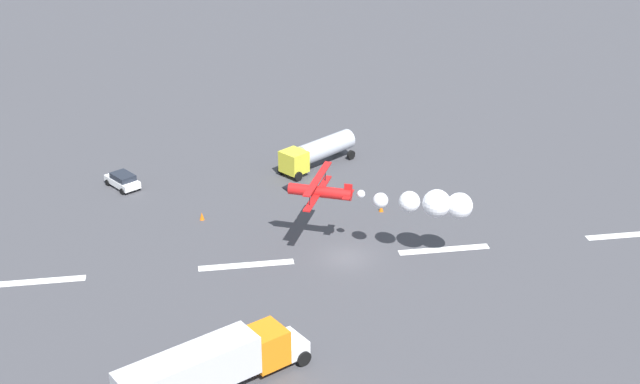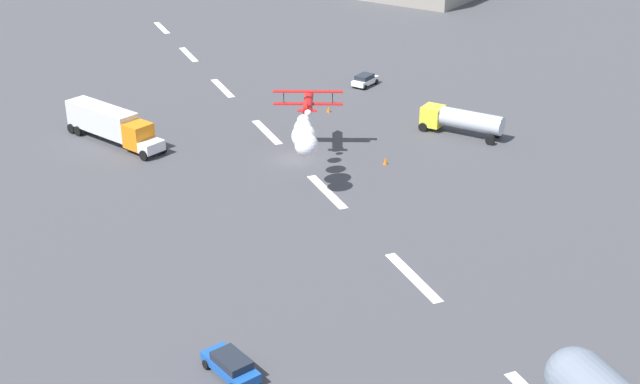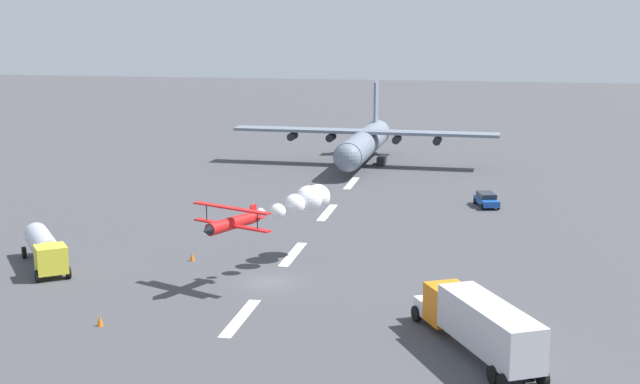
# 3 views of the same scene
# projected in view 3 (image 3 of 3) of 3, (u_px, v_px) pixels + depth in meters

# --- Properties ---
(ground_plane) EXTENTS (440.00, 440.00, 0.00)m
(ground_plane) POSITION_uv_depth(u_px,v_px,m) (270.00, 282.00, 70.48)
(ground_plane) COLOR #424247
(ground_plane) RESTS_ON ground
(runway_stripe_3) EXTENTS (8.00, 0.90, 0.01)m
(runway_stripe_3) POSITION_uv_depth(u_px,v_px,m) (241.00, 318.00, 62.24)
(runway_stripe_3) COLOR white
(runway_stripe_3) RESTS_ON ground
(runway_stripe_4) EXTENTS (8.00, 0.90, 0.01)m
(runway_stripe_4) POSITION_uv_depth(u_px,v_px,m) (293.00, 254.00, 78.73)
(runway_stripe_4) COLOR white
(runway_stripe_4) RESTS_ON ground
(runway_stripe_5) EXTENTS (8.00, 0.90, 0.01)m
(runway_stripe_5) POSITION_uv_depth(u_px,v_px,m) (327.00, 212.00, 95.22)
(runway_stripe_5) COLOR white
(runway_stripe_5) RESTS_ON ground
(runway_stripe_6) EXTENTS (8.00, 0.90, 0.01)m
(runway_stripe_6) POSITION_uv_depth(u_px,v_px,m) (352.00, 183.00, 111.71)
(runway_stripe_6) COLOR white
(runway_stripe_6) RESTS_ON ground
(cargo_transport_plane) EXTENTS (26.98, 37.45, 10.97)m
(cargo_transport_plane) POSITION_uv_depth(u_px,v_px,m) (363.00, 143.00, 123.36)
(cargo_transport_plane) COLOR slate
(cargo_transport_plane) RESTS_ON ground
(stunt_biplane_red) EXTENTS (15.24, 9.16, 2.39)m
(stunt_biplane_red) POSITION_uv_depth(u_px,v_px,m) (294.00, 204.00, 74.38)
(stunt_biplane_red) COLOR red
(semi_truck_orange) EXTENTS (13.22, 8.84, 3.70)m
(semi_truck_orange) POSITION_uv_depth(u_px,v_px,m) (478.00, 322.00, 55.22)
(semi_truck_orange) COLOR silver
(semi_truck_orange) RESTS_ON ground
(fuel_tanker_truck) EXTENTS (8.86, 7.48, 2.90)m
(fuel_tanker_truck) POSITION_uv_depth(u_px,v_px,m) (44.00, 248.00, 74.18)
(fuel_tanker_truck) COLOR yellow
(fuel_tanker_truck) RESTS_ON ground
(followme_car_yellow) EXTENTS (4.81, 2.98, 1.52)m
(followme_car_yellow) POSITION_uv_depth(u_px,v_px,m) (487.00, 199.00, 98.08)
(followme_car_yellow) COLOR #194CA5
(followme_car_yellow) RESTS_ON ground
(traffic_cone_near) EXTENTS (0.44, 0.44, 0.75)m
(traffic_cone_near) POSITION_uv_depth(u_px,v_px,m) (100.00, 321.00, 60.56)
(traffic_cone_near) COLOR orange
(traffic_cone_near) RESTS_ON ground
(traffic_cone_far) EXTENTS (0.44, 0.44, 0.75)m
(traffic_cone_far) POSITION_uv_depth(u_px,v_px,m) (192.00, 257.00, 76.53)
(traffic_cone_far) COLOR orange
(traffic_cone_far) RESTS_ON ground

